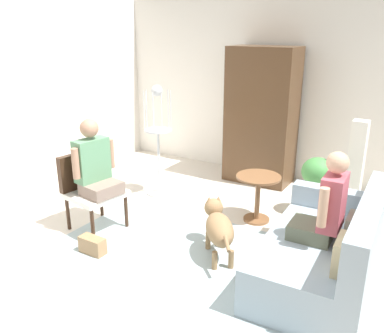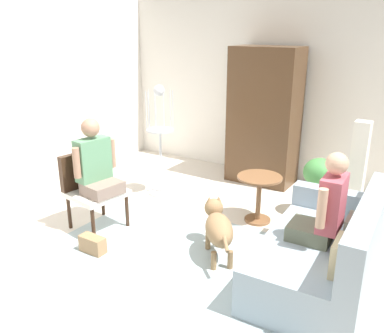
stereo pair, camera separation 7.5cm
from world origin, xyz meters
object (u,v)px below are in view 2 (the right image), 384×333
object	(u,v)px
person_on_couch	(325,207)
round_end_table	(259,192)
couch	(326,254)
armchair	(90,183)
potted_plant	(319,180)
armoire_cabinet	(264,117)
dog	(218,227)
bird_cage_stand	(160,142)
column_lamp	(357,172)
person_on_armchair	(96,163)
handbag	(93,244)

from	to	relation	value
person_on_couch	round_end_table	world-z (taller)	person_on_couch
couch	armchair	bearing A→B (deg)	-173.85
couch	potted_plant	xyz separation A→B (m)	(-0.51, 1.44, 0.15)
couch	armoire_cabinet	distance (m)	2.80
dog	potted_plant	size ratio (longest dim) A/B	0.99
couch	bird_cage_stand	xyz separation A→B (m)	(-2.58, 0.94, 0.45)
bird_cage_stand	armoire_cabinet	world-z (taller)	armoire_cabinet
person_on_couch	column_lamp	bearing A→B (deg)	92.00
person_on_armchair	column_lamp	xyz separation A→B (m)	(2.45, 1.89, -0.20)
armoire_cabinet	handbag	xyz separation A→B (m)	(-0.62, -2.96, -0.92)
couch	armchair	world-z (taller)	couch
couch	handbag	xyz separation A→B (m)	(-2.22, -0.76, -0.22)
dog	bird_cage_stand	distance (m)	1.88
couch	potted_plant	world-z (taller)	couch
round_end_table	bird_cage_stand	bearing A→B (deg)	177.42
handbag	dog	bearing A→B (deg)	29.90
person_on_armchair	round_end_table	bearing A→B (deg)	38.15
person_on_couch	potted_plant	xyz separation A→B (m)	(-0.46, 1.47, -0.31)
armchair	round_end_table	size ratio (longest dim) A/B	1.52
person_on_couch	round_end_table	size ratio (longest dim) A/B	1.44
dog	bird_cage_stand	bearing A→B (deg)	145.44
bird_cage_stand	person_on_armchair	bearing A→B (deg)	-88.83
armoire_cabinet	round_end_table	bearing A→B (deg)	-67.71
armchair	person_on_armchair	bearing A→B (deg)	-8.80
couch	dog	bearing A→B (deg)	-174.53
armoire_cabinet	dog	bearing A→B (deg)	-77.10
round_end_table	potted_plant	distance (m)	0.79
column_lamp	potted_plant	bearing A→B (deg)	-161.04
couch	dog	world-z (taller)	couch
person_on_armchair	bird_cage_stand	world-z (taller)	bird_cage_stand
potted_plant	armoire_cabinet	distance (m)	1.43
couch	column_lamp	xyz separation A→B (m)	(-0.10, 1.58, 0.30)
couch	dog	size ratio (longest dim) A/B	2.30
person_on_couch	handbag	world-z (taller)	person_on_couch
column_lamp	armoire_cabinet	size ratio (longest dim) A/B	0.61
armoire_cabinet	person_on_armchair	bearing A→B (deg)	-110.91
couch	handbag	world-z (taller)	couch
bird_cage_stand	armoire_cabinet	bearing A→B (deg)	51.99
couch	handbag	distance (m)	2.35
armchair	armoire_cabinet	distance (m)	2.76
potted_plant	handbag	xyz separation A→B (m)	(-1.71, -2.20, -0.37)
person_on_armchair	column_lamp	distance (m)	3.10
person_on_armchair	round_end_table	distance (m)	1.96
armchair	handbag	distance (m)	0.80
potted_plant	column_lamp	size ratio (longest dim) A/B	0.60
column_lamp	armoire_cabinet	distance (m)	1.67
potted_plant	dog	bearing A→B (deg)	-110.07
person_on_armchair	potted_plant	size ratio (longest dim) A/B	1.14
person_on_armchair	handbag	bearing A→B (deg)	-53.19
potted_plant	person_on_couch	bearing A→B (deg)	-72.51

